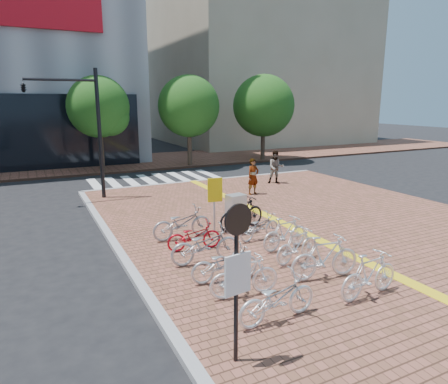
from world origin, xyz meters
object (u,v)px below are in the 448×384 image
bike_11 (242,213)px  bike_0 (277,298)px  bike_3 (205,245)px  traffic_light_pole (66,110)px  pedestrian_a (253,177)px  yellow_sign (215,195)px  notice_sign (237,265)px  bike_4 (194,236)px  pedestrian_b (276,167)px  bike_5 (182,223)px  bike_7 (325,257)px  bike_6 (369,275)px  bike_8 (297,245)px  bike_1 (244,276)px  bike_10 (259,226)px  bike_9 (285,233)px  bike_2 (225,263)px  utility_box (236,214)px

bike_11 → bike_0: bearing=146.3°
bike_3 → traffic_light_pole: (-2.50, 9.20, 3.49)m
bike_3 → pedestrian_a: pedestrian_a is taller
bike_0 → yellow_sign: bearing=-15.8°
notice_sign → bike_4: bearing=75.5°
bike_3 → pedestrian_b: size_ratio=1.12×
bike_5 → bike_7: size_ratio=1.05×
bike_6 → bike_8: size_ratio=1.12×
bike_1 → pedestrian_a: (5.42, 8.86, 0.36)m
bike_6 → bike_1: bearing=59.1°
bike_5 → bike_11: 2.20m
bike_5 → bike_4: bearing=176.6°
bike_5 → bike_6: bike_6 is taller
bike_4 → bike_10: 2.27m
bike_1 → bike_3: (-0.01, 2.21, 0.02)m
bike_0 → bike_9: bearing=-40.4°
bike_6 → notice_sign: bearing=96.7°
bike_1 → pedestrian_b: pedestrian_b is taller
bike_0 → bike_10: bike_0 is taller
bike_0 → bike_2: size_ratio=1.06×
bike_4 → bike_10: size_ratio=1.03×
bike_11 → pedestrian_a: pedestrian_a is taller
bike_3 → pedestrian_a: (5.43, 6.65, 0.34)m
bike_0 → bike_11: (2.23, 5.56, 0.09)m
bike_10 → yellow_sign: bearing=28.0°
pedestrian_a → bike_7: bearing=-118.7°
bike_7 → bike_8: bearing=7.3°
bike_8 → pedestrian_b: (5.53, 9.43, 0.41)m
bike_3 → bike_5: bearing=0.0°
bike_5 → pedestrian_b: bearing=-52.9°
bike_9 → yellow_sign: yellow_sign is taller
bike_5 → bike_9: size_ratio=1.18×
bike_3 → bike_6: bike_6 is taller
bike_0 → bike_3: (-0.10, 3.41, 0.03)m
bike_5 → bike_11: (2.20, -0.04, 0.06)m
bike_0 → pedestrian_a: bearing=-31.2°
bike_1 → traffic_light_pole: traffic_light_pole is taller
bike_1 → bike_10: bike_1 is taller
bike_6 → bike_10: (-0.19, 4.49, -0.12)m
bike_10 → utility_box: (-0.38, 0.93, 0.24)m
bike_9 → traffic_light_pole: traffic_light_pole is taller
bike_2 → yellow_sign: bearing=-15.3°
bike_0 → bike_5: size_ratio=0.93×
bike_11 → yellow_sign: size_ratio=1.03×
bike_4 → pedestrian_a: size_ratio=0.96×
bike_0 → notice_sign: bearing=117.5°
bike_2 → notice_sign: size_ratio=0.62×
bike_0 → notice_sign: size_ratio=0.66×
bike_0 → bike_9: bike_9 is taller
bike_3 → traffic_light_pole: bearing=18.6°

